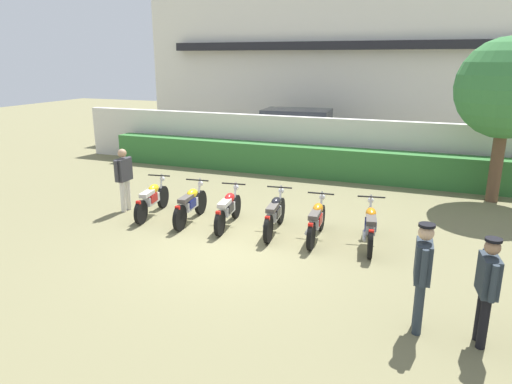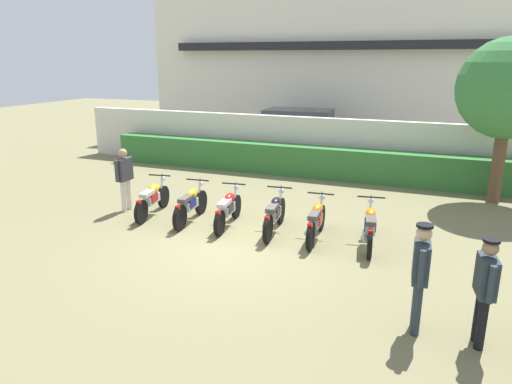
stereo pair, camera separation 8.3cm
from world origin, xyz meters
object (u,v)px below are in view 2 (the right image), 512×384
Objects in this scene: officer_1 at (485,285)px; officer_0 at (420,269)px; motorcycle_in_row_3 at (275,214)px; motorcycle_in_row_0 at (152,199)px; motorcycle_in_row_4 at (316,220)px; parked_car at (302,133)px; motorcycle_in_row_2 at (228,209)px; motorcycle_in_row_1 at (191,204)px; tree_near_inspector at (509,89)px; motorcycle_in_row_5 at (370,226)px; inspector_person at (124,174)px.

officer_0 is at bearing -11.11° from officer_1.
motorcycle_in_row_0 is at bearing 83.19° from motorcycle_in_row_3.
motorcycle_in_row_3 is at bearing 81.63° from motorcycle_in_row_4.
parked_car is at bearing 14.41° from motorcycle_in_row_4.
motorcycle_in_row_1 is at bearing 85.68° from motorcycle_in_row_2.
tree_near_inspector is 8.89m from motorcycle_in_row_1.
motorcycle_in_row_5 reaches higher than motorcycle_in_row_4.
motorcycle_in_row_3 reaches higher than motorcycle_in_row_2.
motorcycle_in_row_2 is at bearing -99.82° from motorcycle_in_row_0.
motorcycle_in_row_0 reaches higher than motorcycle_in_row_2.
officer_1 reaches higher than motorcycle_in_row_4.
motorcycle_in_row_3 is 1.17× the size of officer_0.
officer_1 is (4.16, -3.12, 0.48)m from motorcycle_in_row_3.
inspector_person is 1.04× the size of officer_1.
officer_1 is (7.48, -3.13, 0.49)m from motorcycle_in_row_0.
motorcycle_in_row_4 is 0.95× the size of motorcycle_in_row_5.
parked_car is at bearing -1.72° from motorcycle_in_row_2.
motorcycle_in_row_0 is at bearing -5.77° from inspector_person.
officer_1 is (8.37, -3.22, -0.05)m from inspector_person.
motorcycle_in_row_3 is (2.01, -8.96, -0.48)m from parked_car.
officer_0 is (5.48, -3.02, 0.54)m from motorcycle_in_row_1.
tree_near_inspector is at bearing -36.01° from parked_car.
parked_car is at bearing 76.07° from inspector_person.
motorcycle_in_row_3 is at bearing -45.11° from officer_1.
motorcycle_in_row_2 is at bearing -88.51° from parked_car.
tree_near_inspector is 2.29× the size of motorcycle_in_row_3.
motorcycle_in_row_4 reaches higher than motorcycle_in_row_2.
motorcycle_in_row_2 is (0.99, 0.05, -0.01)m from motorcycle_in_row_1.
motorcycle_in_row_1 is 1.13× the size of officer_0.
motorcycle_in_row_0 is at bearing 80.76° from motorcycle_in_row_5.
officer_0 reaches higher than motorcycle_in_row_1.
parked_car is 1.03× the size of tree_near_inspector.
officer_0 is (6.64, -3.09, 0.55)m from motorcycle_in_row_0.
inspector_person reaches higher than motorcycle_in_row_3.
officer_1 is at bearing -133.56° from motorcycle_in_row_3.
motorcycle_in_row_4 is (3.17, -0.01, -0.01)m from motorcycle_in_row_1.
parked_car is at bearing -70.15° from officer_0.
motorcycle_in_row_2 is 1.13× the size of inspector_person.
tree_near_inspector reaches higher than motorcycle_in_row_3.
officer_1 is at bearing -121.30° from motorcycle_in_row_1.
motorcycle_in_row_5 is at bearing -99.31° from motorcycle_in_row_0.
motorcycle_in_row_0 is 1.21× the size of officer_1.
officer_0 is at bearing -146.56° from motorcycle_in_row_4.
motorcycle_in_row_4 is (4.33, -0.09, 0.00)m from motorcycle_in_row_0.
inspector_person is (-6.37, 0.11, 0.53)m from motorcycle_in_row_5.
tree_near_inspector is 2.32× the size of motorcycle_in_row_0.
inspector_person is (-4.21, 0.10, 0.53)m from motorcycle_in_row_3.
motorcycle_in_row_0 is 1.02× the size of motorcycle_in_row_1.
motorcycle_in_row_4 is 1.12× the size of inspector_person.
motorcycle_in_row_1 is 1.14× the size of inspector_person.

